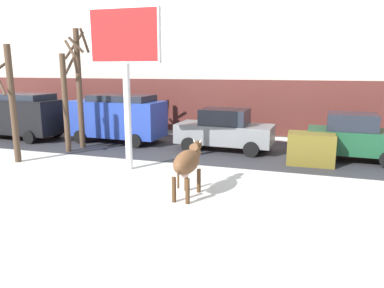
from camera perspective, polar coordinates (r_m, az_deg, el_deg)
The scene contains 14 objects.
ground_plane at distance 9.81m, azimuth -8.46°, elevation -9.62°, with size 120.00×120.00×0.00m, color silver.
road_strip at distance 16.32m, azimuth 2.88°, elevation -0.81°, with size 60.00×5.60×0.01m, color #333338.
building_facade at distance 22.30m, azimuth 7.60°, elevation 19.23°, with size 44.00×6.10×13.00m.
cow_brown at distance 10.13m, azimuth -0.69°, elevation -2.90°, with size 0.62×1.90×1.54m.
billboard at distance 12.84m, azimuth -10.50°, elevation 14.96°, with size 2.53×0.33×5.56m.
car_black_van at distance 20.67m, azimuth -25.54°, elevation 4.20°, with size 4.66×2.24×2.32m.
car_blue_van at distance 18.12m, azimuth -11.66°, elevation 4.20°, with size 4.66×2.24×2.32m.
car_grey_sedan at distance 16.04m, azimuth 5.15°, elevation 2.22°, with size 4.26×2.09×1.84m.
car_darkgreen_hatchback at distance 15.51m, azimuth 24.09°, elevation 0.98°, with size 3.56×2.02×1.86m.
pedestrian_by_cars at distance 21.41m, azimuth -11.47°, elevation 4.37°, with size 0.36×0.24×1.73m.
bare_tree_left_lot at distance 16.44m, azimuth -19.20°, elevation 6.58°, with size 1.07×1.00×4.18m.
bare_tree_right_lot at distance 15.34m, azimuth -26.50°, elevation 5.88°, with size 0.77×1.05×4.44m.
bare_tree_far_back at distance 17.11m, azimuth -17.37°, elevation 9.11°, with size 1.19×1.19×5.27m.
dumpster at distance 14.35m, azimuth 18.18°, elevation -0.71°, with size 1.70×1.10×1.20m, color brown.
Camera 1 is at (4.15, -8.14, 3.56)m, focal length 33.88 mm.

